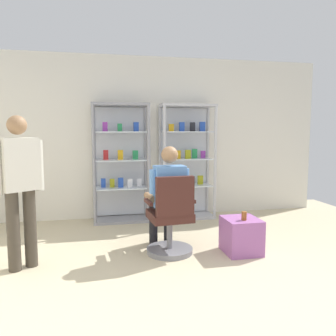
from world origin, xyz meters
TOP-DOWN VIEW (x-y plane):
  - ground_plane at (0.00, 0.00)m, footprint 7.20×7.20m
  - back_wall at (0.00, 3.00)m, footprint 6.00×0.10m
  - display_cabinet_left at (-0.55, 2.76)m, footprint 0.90×0.45m
  - display_cabinet_right at (0.55, 2.76)m, footprint 0.90×0.45m
  - office_chair at (-0.08, 1.06)m, footprint 0.58×0.56m
  - seated_shopkeeper at (-0.10, 1.22)m, footprint 0.51×0.59m
  - storage_crate at (0.76, 0.95)m, footprint 0.41×0.44m
  - tea_glass at (0.76, 0.87)m, footprint 0.06×0.06m
  - standing_customer at (-1.72, 0.98)m, footprint 0.45×0.38m

SIDE VIEW (x-z plane):
  - ground_plane at x=0.00m, z-range 0.00..0.00m
  - storage_crate at x=0.76m, z-range 0.00..0.42m
  - office_chair at x=-0.08m, z-range -0.09..0.87m
  - tea_glass at x=0.76m, z-range 0.42..0.52m
  - seated_shopkeeper at x=-0.10m, z-range 0.07..1.36m
  - standing_customer at x=-1.72m, z-range 0.12..1.75m
  - display_cabinet_left at x=-0.55m, z-range 0.01..1.91m
  - display_cabinet_right at x=0.55m, z-range 0.02..1.92m
  - back_wall at x=0.00m, z-range 0.00..2.70m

